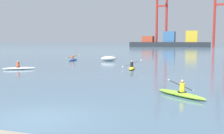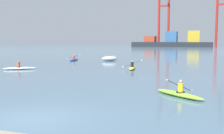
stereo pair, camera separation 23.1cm
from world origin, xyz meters
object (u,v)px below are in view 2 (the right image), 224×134
object	(u,v)px
gantry_crane_west_mid	(223,12)
kayak_yellow	(132,68)
container_barge	(173,42)
kayak_lime	(179,94)
gantry_crane_west	(164,13)
kayak_white	(20,68)
capsized_dinghy	(110,59)
kayak_blue	(74,59)

from	to	relation	value
gantry_crane_west_mid	kayak_yellow	bearing A→B (deg)	-97.78
container_barge	gantry_crane_west_mid	bearing A→B (deg)	18.37
gantry_crane_west_mid	kayak_lime	bearing A→B (deg)	-94.31
gantry_crane_west	kayak_yellow	distance (m)	117.26
gantry_crane_west_mid	kayak_yellow	world-z (taller)	gantry_crane_west_mid
container_barge	kayak_lime	size ratio (longest dim) A/B	12.89
gantry_crane_west_mid	kayak_white	bearing A→B (deg)	-102.75
kayak_white	kayak_lime	distance (m)	19.59
gantry_crane_west	kayak_yellow	xyz separation A→B (m)	(13.29, -115.20, -17.39)
kayak_lime	gantry_crane_west_mid	bearing A→B (deg)	85.69
gantry_crane_west_mid	kayak_white	xyz separation A→B (m)	(-27.25, -120.44, -17.22)
kayak_yellow	container_barge	bearing A→B (deg)	93.95
container_barge	kayak_white	xyz separation A→B (m)	(-3.90, -112.68, -2.33)
capsized_dinghy	kayak_lime	bearing A→B (deg)	-62.16
capsized_dinghy	kayak_lime	world-z (taller)	kayak_lime
kayak_yellow	kayak_blue	xyz separation A→B (m)	(-11.80, 9.21, 0.00)
kayak_white	kayak_blue	xyz separation A→B (m)	(-0.43, 13.53, 0.00)
container_barge	kayak_yellow	world-z (taller)	container_barge
gantry_crane_west	kayak_white	bearing A→B (deg)	-89.08
kayak_white	kayak_yellow	bearing A→B (deg)	20.81
gantry_crane_west	kayak_blue	world-z (taller)	gantry_crane_west
gantry_crane_west	kayak_white	size ratio (longest dim) A/B	11.98
gantry_crane_west	capsized_dinghy	xyz separation A→B (m)	(6.95, -104.72, -17.22)
kayak_blue	kayak_lime	bearing A→B (deg)	-51.24
gantry_crane_west	kayak_blue	distance (m)	107.42
gantry_crane_west_mid	kayak_white	world-z (taller)	gantry_crane_west_mid
capsized_dinghy	kayak_lime	xyz separation A→B (m)	(12.46, -23.60, -0.18)
container_barge	gantry_crane_west_mid	size ratio (longest dim) A/B	1.04
container_barge	kayak_white	size ratio (longest dim) A/B	12.49
kayak_lime	kayak_blue	world-z (taller)	kayak_lime
gantry_crane_west	kayak_yellow	world-z (taller)	gantry_crane_west
kayak_lime	kayak_blue	bearing A→B (deg)	128.76
capsized_dinghy	kayak_blue	distance (m)	5.61
gantry_crane_west_mid	kayak_lime	distance (m)	130.74
container_barge	gantry_crane_west_mid	xyz separation A→B (m)	(23.35, 7.75, 14.89)
kayak_lime	kayak_yellow	bearing A→B (deg)	115.03
capsized_dinghy	kayak_blue	bearing A→B (deg)	-166.91
container_barge	gantry_crane_west	size ratio (longest dim) A/B	1.04
kayak_yellow	kayak_blue	size ratio (longest dim) A/B	1.00
gantry_crane_west	gantry_crane_west_mid	distance (m)	29.18
gantry_crane_west_mid	kayak_yellow	distance (m)	118.45
gantry_crane_west_mid	gantry_crane_west	bearing A→B (deg)	-178.20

